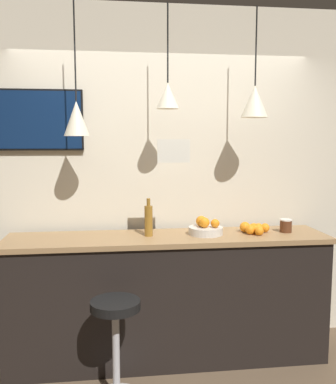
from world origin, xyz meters
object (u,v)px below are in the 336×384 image
(juice_bottle, at_px, (149,220))
(fruit_bowl, at_px, (205,228))
(spread_jar, at_px, (286,226))
(mounted_tv, at_px, (33,120))
(bar_stool, at_px, (116,338))

(juice_bottle, bearing_deg, fruit_bowl, 0.34)
(spread_jar, height_order, mounted_tv, mounted_tv)
(bar_stool, relative_size, fruit_bowl, 2.61)
(bar_stool, height_order, juice_bottle, juice_bottle)
(bar_stool, height_order, spread_jar, spread_jar)
(fruit_bowl, height_order, spread_jar, fruit_bowl)
(bar_stool, bearing_deg, juice_bottle, 64.63)
(bar_stool, xyz_separation_m, spread_jar, (1.40, 0.57, 0.62))
(juice_bottle, bearing_deg, bar_stool, -115.37)
(bar_stool, bearing_deg, mounted_tv, 125.65)
(juice_bottle, relative_size, mounted_tv, 0.38)
(mounted_tv, bearing_deg, juice_bottle, -19.65)
(juice_bottle, distance_m, mounted_tv, 1.25)
(juice_bottle, height_order, spread_jar, juice_bottle)
(mounted_tv, bearing_deg, fruit_bowl, -13.26)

